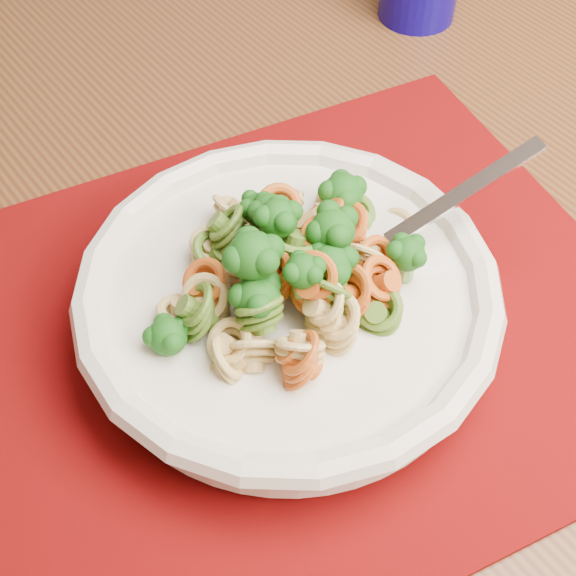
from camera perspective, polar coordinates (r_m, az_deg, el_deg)
name	(u,v)px	position (r m, az deg, el deg)	size (l,w,h in m)	color
dining_table	(276,303)	(0.66, -0.84, -1.05)	(1.53, 1.16, 0.77)	brown
placemat	(272,334)	(0.51, -1.13, -3.29)	(0.47, 0.36, 0.00)	#620504
pasta_bowl	(288,299)	(0.49, 0.00, -0.75)	(0.26, 0.26, 0.05)	silver
pasta_broccoli_heap	(288,282)	(0.47, 0.00, 0.45)	(0.22, 0.22, 0.06)	tan
fork	(354,263)	(0.48, 4.70, 1.77)	(0.19, 0.02, 0.01)	silver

